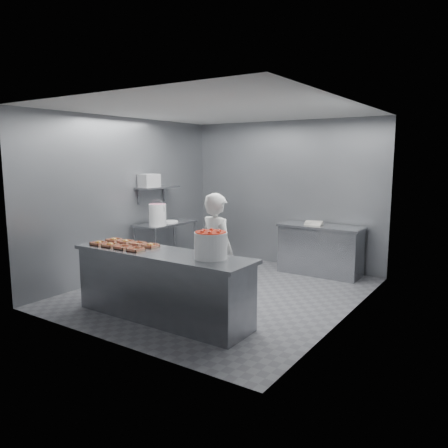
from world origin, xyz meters
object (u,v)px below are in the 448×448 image
at_px(prep_table, 166,239).
at_px(tray_0, 99,243).
at_px(service_counter, 162,285).
at_px(worker, 217,252).
at_px(tray_3, 136,249).
at_px(tray_5, 126,242).
at_px(tray_7, 151,245).
at_px(tray_4, 114,240).
at_px(back_counter, 320,250).
at_px(tray_1, 110,245).
at_px(tray_2, 123,247).
at_px(appliance, 149,181).
at_px(strawberry_tub, 211,244).
at_px(tray_6, 138,244).
at_px(glaze_bucket, 158,214).

height_order(prep_table, tray_0, tray_0).
distance_m(service_counter, worker, 0.87).
relative_size(service_counter, tray_3, 13.88).
xyz_separation_m(prep_table, worker, (2.06, -1.28, 0.23)).
bearing_deg(tray_5, tray_0, -130.33).
relative_size(service_counter, tray_7, 13.88).
bearing_deg(service_counter, tray_4, 172.27).
relative_size(back_counter, tray_3, 8.01).
bearing_deg(prep_table, tray_1, -67.92).
bearing_deg(tray_2, worker, 39.79).
xyz_separation_m(tray_3, tray_7, (-0.00, 0.28, 0.00)).
bearing_deg(back_counter, appliance, -150.69).
distance_m(tray_3, tray_7, 0.28).
bearing_deg(appliance, prep_table, 62.82).
distance_m(tray_2, tray_4, 0.56).
height_order(service_counter, strawberry_tub, strawberry_tub).
bearing_deg(prep_table, tray_3, -57.52).
bearing_deg(strawberry_tub, back_counter, 87.27).
xyz_separation_m(tray_2, tray_3, (0.24, 0.00, 0.00)).
bearing_deg(tray_4, strawberry_tub, -2.76).
distance_m(prep_table, tray_5, 2.02).
bearing_deg(strawberry_tub, tray_6, 176.22).
relative_size(back_counter, glaze_bucket, 3.19).
xyz_separation_m(prep_table, back_counter, (2.55, 1.30, -0.14)).
relative_size(service_counter, tray_1, 13.88).
height_order(tray_5, tray_6, tray_5).
bearing_deg(appliance, tray_1, -51.73).
xyz_separation_m(service_counter, tray_5, (-0.80, 0.14, 0.47)).
relative_size(back_counter, tray_7, 8.01).
bearing_deg(tray_2, back_counter, 66.73).
bearing_deg(appliance, tray_0, -57.71).
distance_m(service_counter, tray_2, 0.74).
bearing_deg(tray_1, tray_6, 49.32).
xyz_separation_m(prep_table, strawberry_tub, (2.40, -1.89, 0.48)).
bearing_deg(service_counter, appliance, 136.57).
relative_size(tray_6, glaze_bucket, 0.40).
bearing_deg(tray_7, tray_3, -89.39).
distance_m(tray_1, appliance, 2.26).
relative_size(tray_3, strawberry_tub, 0.47).
relative_size(service_counter, tray_4, 13.88).
height_order(tray_5, worker, worker).
bearing_deg(tray_7, tray_4, 180.00).
relative_size(tray_7, strawberry_tub, 0.47).
bearing_deg(tray_3, tray_1, -180.00).
relative_size(worker, strawberry_tub, 4.08).
relative_size(service_counter, tray_0, 13.88).
height_order(tray_0, strawberry_tub, strawberry_tub).
height_order(tray_4, strawberry_tub, strawberry_tub).
bearing_deg(service_counter, tray_5, 170.00).
bearing_deg(back_counter, tray_3, -109.76).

